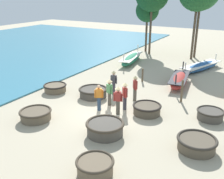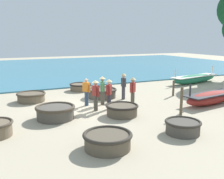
% 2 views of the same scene
% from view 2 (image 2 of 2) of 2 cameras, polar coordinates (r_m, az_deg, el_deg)
% --- Properties ---
extents(ground_plane, '(80.00, 80.00, 0.00)m').
position_cam_2_polar(ground_plane, '(14.73, -6.21, -3.97)').
color(ground_plane, tan).
extents(sea, '(28.00, 52.00, 0.10)m').
position_cam_2_polar(sea, '(34.65, -10.65, 4.77)').
color(sea, teal).
rests_on(sea, ground).
extents(coracle_upturned, '(1.75, 1.75, 0.55)m').
position_cam_2_polar(coracle_upturned, '(16.73, -17.18, -1.50)').
color(coracle_upturned, brown).
rests_on(coracle_upturned, ground).
extents(coracle_center, '(1.76, 1.76, 0.58)m').
position_cam_2_polar(coracle_center, '(9.36, -0.98, -10.95)').
color(coracle_center, brown).
rests_on(coracle_center, ground).
extents(coracle_far_right, '(1.60, 1.60, 0.52)m').
position_cam_2_polar(coracle_far_right, '(19.46, -6.87, 0.61)').
color(coracle_far_right, brown).
rests_on(coracle_far_right, ground).
extents(coracle_front_right, '(1.64, 1.64, 0.57)m').
position_cam_2_polar(coracle_front_right, '(13.13, 2.20, -4.41)').
color(coracle_front_right, brown).
rests_on(coracle_front_right, ground).
extents(coracle_tilted, '(1.91, 1.91, 0.60)m').
position_cam_2_polar(coracle_tilted, '(17.03, -2.19, -0.70)').
color(coracle_tilted, '#4C473F').
rests_on(coracle_tilted, ground).
extents(coracle_beside_post, '(1.48, 1.48, 0.54)m').
position_cam_2_polar(coracle_beside_post, '(11.13, 15.16, -7.79)').
color(coracle_beside_post, '#4C473F').
rests_on(coracle_beside_post, ground).
extents(coracle_weathered, '(1.90, 1.90, 0.65)m').
position_cam_2_polar(coracle_weathered, '(12.88, -12.22, -4.77)').
color(coracle_weathered, '#4C473F').
rests_on(coracle_weathered, ground).
extents(long_boat_white_hull, '(1.68, 4.17, 1.37)m').
position_cam_2_polar(long_boat_white_hull, '(16.41, 20.73, -1.66)').
color(long_boat_white_hull, maroon).
rests_on(long_boat_white_hull, ground).
extents(long_boat_blue_hull, '(1.92, 5.41, 1.35)m').
position_cam_2_polar(long_boat_blue_hull, '(23.55, 17.52, 2.28)').
color(long_boat_blue_hull, '#237551').
rests_on(long_boat_blue_hull, ground).
extents(fisherman_standing_right, '(0.53, 0.36, 1.67)m').
position_cam_2_polar(fisherman_standing_right, '(16.48, 2.52, 1.13)').
color(fisherman_standing_right, '#383842').
rests_on(fisherman_standing_right, ground).
extents(fisherman_hauling, '(0.51, 0.36, 1.67)m').
position_cam_2_polar(fisherman_hauling, '(15.16, -2.09, 0.24)').
color(fisherman_hauling, '#4C473D').
rests_on(fisherman_hauling, ground).
extents(fisherman_with_hat, '(0.45, 0.37, 1.57)m').
position_cam_2_polar(fisherman_with_hat, '(15.00, -5.60, -0.40)').
color(fisherman_with_hat, '#2D425B').
rests_on(fisherman_with_hat, ground).
extents(fisherman_by_coracle, '(0.40, 0.40, 1.67)m').
position_cam_2_polar(fisherman_by_coracle, '(14.15, -0.65, -0.55)').
color(fisherman_by_coracle, '#383842').
rests_on(fisherman_by_coracle, ground).
extents(fisherman_crouching, '(0.38, 0.43, 1.67)m').
position_cam_2_polar(fisherman_crouching, '(14.86, 4.54, -0.01)').
color(fisherman_crouching, '#4C473D').
rests_on(fisherman_crouching, ground).
extents(fisherman_standing_left, '(0.51, 0.36, 1.67)m').
position_cam_2_polar(fisherman_standing_left, '(13.89, -3.60, -0.80)').
color(fisherman_standing_left, '#4C473D').
rests_on(fisherman_standing_left, ground).
extents(mooring_post_inland, '(0.14, 0.14, 1.05)m').
position_cam_2_polar(mooring_post_inland, '(17.93, 13.22, 0.25)').
color(mooring_post_inland, brown).
rests_on(mooring_post_inland, ground).
extents(mooring_post_shoreline, '(0.14, 0.14, 1.46)m').
position_cam_2_polar(mooring_post_shoreline, '(13.52, 14.87, -2.49)').
color(mooring_post_shoreline, brown).
rests_on(mooring_post_shoreline, ground).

